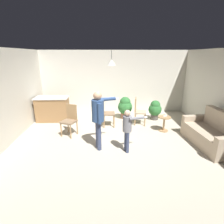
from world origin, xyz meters
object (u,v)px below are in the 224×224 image
(spare_remote_on_table, at_px, (165,116))
(couch_floral, at_px, (212,134))
(side_table_by_couch, at_px, (164,122))
(person_child, at_px, (128,126))
(dining_chair_centre_back, at_px, (107,112))
(person_adult, at_px, (98,114))
(kitchen_counter, at_px, (53,109))
(potted_plant_corner, at_px, (125,107))
(potted_plant_by_wall, at_px, (155,109))
(dining_chair_near_wall, at_px, (70,119))
(dining_chair_by_counter, at_px, (138,110))

(spare_remote_on_table, bearing_deg, couch_floral, -45.05)
(spare_remote_on_table, bearing_deg, side_table_by_couch, -163.88)
(person_child, height_order, dining_chair_centre_back, person_child)
(couch_floral, bearing_deg, dining_chair_centre_back, 58.37)
(person_adult, bearing_deg, kitchen_counter, -155.66)
(potted_plant_corner, height_order, potted_plant_by_wall, potted_plant_corner)
(kitchen_counter, xyz_separation_m, person_adult, (1.89, -2.29, 0.53))
(person_adult, height_order, potted_plant_by_wall, person_adult)
(dining_chair_centre_back, bearing_deg, potted_plant_corner, 138.36)
(dining_chair_near_wall, distance_m, spare_remote_on_table, 3.16)
(potted_plant_corner, bearing_deg, person_adult, -111.55)
(couch_floral, relative_size, spare_remote_on_table, 14.28)
(kitchen_counter, xyz_separation_m, potted_plant_corner, (2.87, 0.18, 0.02))
(dining_chair_near_wall, bearing_deg, potted_plant_corner, -116.40)
(spare_remote_on_table, bearing_deg, potted_plant_corner, 132.13)
(kitchen_counter, height_order, side_table_by_couch, kitchen_counter)
(kitchen_counter, xyz_separation_m, dining_chair_centre_back, (2.12, -0.64, 0.07))
(potted_plant_by_wall, bearing_deg, kitchen_counter, 179.76)
(side_table_by_couch, distance_m, person_adult, 2.54)
(side_table_by_couch, distance_m, potted_plant_by_wall, 1.16)
(side_table_by_couch, height_order, person_child, person_child)
(potted_plant_by_wall, xyz_separation_m, spare_remote_on_table, (0.03, -1.15, 0.10))
(couch_floral, bearing_deg, potted_plant_corner, 39.28)
(potted_plant_by_wall, height_order, spare_remote_on_table, potted_plant_by_wall)
(couch_floral, bearing_deg, person_child, 92.49)
(kitchen_counter, distance_m, person_adult, 3.02)
(potted_plant_by_wall, bearing_deg, person_child, -119.51)
(kitchen_counter, relative_size, potted_plant_corner, 1.40)
(couch_floral, distance_m, dining_chair_by_counter, 2.52)
(dining_chair_by_counter, height_order, potted_plant_by_wall, dining_chair_by_counter)
(dining_chair_by_counter, bearing_deg, kitchen_counter, -86.70)
(dining_chair_by_counter, bearing_deg, side_table_by_couch, 60.40)
(couch_floral, xyz_separation_m, kitchen_counter, (-5.13, 2.21, 0.15))
(side_table_by_couch, xyz_separation_m, dining_chair_by_counter, (-0.77, 0.68, 0.22))
(person_adult, relative_size, dining_chair_centre_back, 1.62)
(dining_chair_near_wall, relative_size, spare_remote_on_table, 7.69)
(side_table_by_couch, relative_size, potted_plant_by_wall, 0.66)
(potted_plant_by_wall, bearing_deg, dining_chair_centre_back, -162.04)
(dining_chair_by_counter, height_order, dining_chair_centre_back, same)
(side_table_by_couch, relative_size, person_adult, 0.32)
(potted_plant_by_wall, bearing_deg, dining_chair_by_counter, -147.86)
(side_table_by_couch, height_order, potted_plant_by_wall, potted_plant_by_wall)
(person_child, height_order, dining_chair_by_counter, person_child)
(person_adult, xyz_separation_m, potted_plant_by_wall, (2.16, 2.28, -0.57))
(dining_chair_near_wall, bearing_deg, kitchen_counter, -30.11)
(couch_floral, relative_size, person_child, 1.58)
(person_adult, relative_size, person_child, 1.38)
(person_adult, relative_size, spare_remote_on_table, 12.46)
(person_adult, bearing_deg, potted_plant_by_wall, 121.34)
(dining_chair_centre_back, xyz_separation_m, potted_plant_corner, (0.75, 0.82, -0.05))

